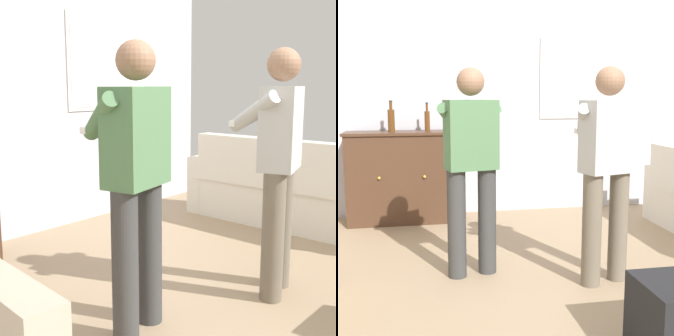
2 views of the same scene
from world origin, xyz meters
TOP-DOWN VIEW (x-y plane):
  - ground at (0.00, 0.00)m, footprint 10.40×10.40m
  - wall_back_with_window at (0.03, 2.66)m, footprint 5.20×0.15m
  - couch at (1.95, 0.71)m, footprint 0.57×2.49m
  - person_standing_left at (-0.53, 0.52)m, footprint 0.55×0.51m
  - person_standing_right at (0.47, 0.17)m, footprint 0.53×0.52m

SIDE VIEW (x-z plane):
  - ground at x=0.00m, z-range 0.00..0.00m
  - couch at x=1.95m, z-range -0.11..0.81m
  - person_standing_left at x=-0.53m, z-range 0.10..1.78m
  - person_standing_right at x=0.47m, z-range 0.10..1.78m
  - wall_back_with_window at x=0.03m, z-range 0.01..2.81m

